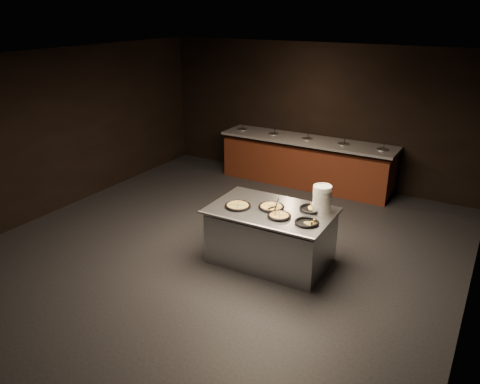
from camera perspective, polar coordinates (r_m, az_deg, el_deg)
The scene contains 11 objects.
room at distance 6.68m, azimuth -3.50°, elevation 3.15°, with size 7.02×8.02×2.92m.
salad_bar at distance 10.00m, azimuth 7.97°, elevation 3.27°, with size 3.70×0.83×1.18m.
serving_counter at distance 6.95m, azimuth 3.78°, elevation -5.42°, with size 1.79×1.16×0.85m.
plate_stack at distance 6.71m, azimuth 9.97°, elevation -0.82°, with size 0.26×0.26×0.38m, color silver.
pan_veggie_whole at distance 6.82m, azimuth -0.27°, elevation -1.67°, with size 0.38×0.38×0.04m.
pan_cheese_whole at distance 6.79m, azimuth 3.84°, elevation -1.81°, with size 0.38×0.38×0.04m.
pan_cheese_slices_a at distance 6.80m, azimuth 8.71°, elevation -2.01°, with size 0.35×0.35×0.04m.
pan_cheese_slices_b at distance 6.52m, azimuth 4.80°, elevation -2.90°, with size 0.34×0.34×0.04m.
pan_veggie_slices at distance 6.37m, azimuth 8.15°, elevation -3.68°, with size 0.33×0.33×0.04m.
server_left at distance 6.75m, azimuth 4.56°, elevation -1.52°, with size 0.12×0.30×0.15m.
server_right at distance 6.55m, azimuth 4.13°, elevation -2.26°, with size 0.29×0.20×0.16m.
Camera 1 is at (3.53, -5.25, 3.58)m, focal length 35.00 mm.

